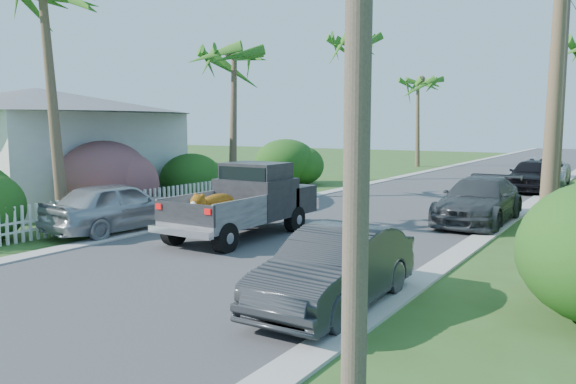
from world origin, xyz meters
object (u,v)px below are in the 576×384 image
Objects in this scene: parked_car_ln at (117,207)px; palm_l_b at (233,52)px; parked_car_rf at (533,175)px; palm_l_c at (355,38)px; parked_car_rm at (479,201)px; pickup_truck at (250,200)px; utility_pole_b at (562,78)px; palm_l_d at (419,80)px; house_left at (38,150)px; parked_car_rd at (541,172)px; parked_car_rn at (335,269)px.

palm_l_b reaches higher than parked_car_ln.
palm_l_c is (-9.60, 0.59, 7.14)m from parked_car_rf.
parked_car_rm is 10.10m from parked_car_rf.
utility_pole_b reaches higher than pickup_truck.
palm_l_d is (0.30, 22.00, 0.29)m from palm_l_b.
house_left is at bearing -16.55° from parked_car_ln.
palm_l_c reaches higher than parked_car_rd.
pickup_truck is 3.97m from parked_car_ln.
parked_car_rm is 25.50m from palm_l_d.
palm_l_c is at bearing 142.19° from utility_pole_b.
utility_pole_b is (18.60, 6.00, 2.48)m from house_left.
parked_car_rm reaches higher than parked_car_rn.
palm_l_c is at bearing -179.11° from parked_car_rf.
palm_l_c is 17.54m from house_left.
parked_car_rn is 15.81m from palm_l_b.
palm_l_d is at bearing 119.95° from utility_pole_b.
house_left is (-16.60, 5.58, 1.45)m from parked_car_rn.
house_left reaches higher than pickup_truck.
utility_pole_b is at bearing -82.32° from parked_car_rd.
palm_l_c is at bearing -83.56° from parked_car_ln.
utility_pole_b is at bearing 40.60° from parked_car_rm.
parked_car_rn is at bearing -89.74° from parked_car_rm.
parked_car_rf is at bearing 72.01° from pickup_truck.
pickup_truck reaches higher than parked_car_rn.
parked_car_ln is at bearing -77.13° from palm_l_b.
parked_car_rn is at bearing -45.48° from palm_l_b.
palm_l_c is at bearing 85.43° from palm_l_b.
pickup_truck is 29.10m from palm_l_d.
pickup_truck reaches higher than parked_car_rf.
utility_pole_b is at bearing 17.88° from house_left.
parked_car_rd is 0.60× the size of house_left.
parked_car_ln is at bearing -87.13° from palm_l_d.
parked_car_rd is 0.70× the size of palm_l_d.
utility_pole_b reaches higher than palm_l_b.
palm_l_b reaches higher than pickup_truck.
parked_car_rm is at bearing -48.10° from palm_l_c.
parked_car_rn is 0.45× the size of utility_pole_b.
parked_car_rf is 2.62m from parked_car_rd.
house_left is (-11.55, 1.14, 1.11)m from pickup_truck.
parked_car_rm is at bearing 89.09° from parked_car_rn.
parked_car_rm is 1.09× the size of parked_car_rf.
parked_car_rd is at bearing 100.28° from utility_pole_b.
parked_car_ln reaches higher than parked_car_rn.
parked_car_rn is at bearing 165.82° from parked_car_ln.
utility_pole_b is (12.10, -21.00, -1.84)m from palm_l_d.
parked_car_rf is at bearing 90.26° from parked_car_rm.
utility_pole_b reaches higher than parked_car_ln.
parked_car_rf reaches higher than parked_car_rm.
parked_car_rf is at bearing 103.38° from utility_pole_b.
palm_l_d reaches higher than palm_l_b.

